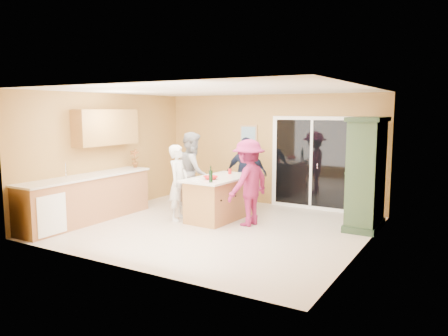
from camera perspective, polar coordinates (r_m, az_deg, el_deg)
The scene contains 22 objects.
floor at distance 8.46m, azimuth -1.23°, elevation -7.76°, with size 5.50×5.50×0.00m, color beige.
ceiling at distance 8.17m, azimuth -1.28°, elevation 10.13°, with size 5.50×5.00×0.10m, color white.
wall_back at distance 10.41m, azimuth 5.97°, elevation 2.37°, with size 5.50×0.10×2.60m, color #E2A45D.
wall_front at distance 6.24m, azimuth -13.37°, elevation -1.24°, with size 5.50×0.10×2.60m, color #E2A45D.
wall_left at distance 9.93m, azimuth -14.91°, elevation 1.90°, with size 0.10×5.00×2.60m, color #E2A45D.
wall_right at distance 7.18m, azimuth 17.80°, elevation -0.28°, with size 0.10×5.00×2.60m, color #E2A45D.
left_cabinet_run at distance 9.12m, azimuth -18.08°, elevation -4.02°, with size 0.65×3.05×1.24m.
upper_cabinets at distance 9.62m, azimuth -15.14°, elevation 5.16°, with size 0.35×1.60×0.75m, color #A76941.
sliding_door at distance 10.02m, azimuth 11.35°, elevation 0.62°, with size 1.90×0.07×2.10m.
framed_picture at distance 10.61m, azimuth 3.23°, elevation 4.11°, with size 0.46×0.04×0.56m.
kitchen_island at distance 9.01m, azimuth -0.59°, elevation -4.12°, with size 0.99×1.71×0.88m.
green_hutch at distance 8.62m, azimuth 18.08°, elevation -0.86°, with size 0.61×1.15×2.11m.
woman_white at distance 8.91m, azimuth -5.99°, elevation -1.93°, with size 0.56×0.37×1.54m, color white.
woman_grey at distance 9.65m, azimuth -4.09°, elevation -0.52°, with size 0.86×0.67×1.76m, color gray.
woman_navy at distance 9.89m, azimuth 2.93°, elevation -0.70°, with size 0.96×0.40×1.63m, color #181B34.
woman_magenta at distance 8.48m, azimuth 3.21°, elevation -1.92°, with size 1.08×0.62×1.68m, color #982154.
serving_bowl at distance 8.64m, azimuth -1.76°, elevation -1.27°, with size 0.27×0.27×0.07m, color red.
tulip_vase at distance 10.11m, azimuth -11.58°, elevation 1.26°, with size 0.22×0.15×0.42m, color red.
tumbler_near at distance 9.10m, azimuth -1.73°, elevation -0.69°, with size 0.07×0.07×0.11m, color red.
tumbler_far at distance 9.36m, azimuth 0.76°, elevation -0.45°, with size 0.08×0.08×0.11m, color red.
wine_bottle at distance 8.26m, azimuth -1.74°, elevation -1.05°, with size 0.07×0.07×0.31m.
white_plate at distance 8.66m, azimuth -3.62°, elevation -1.44°, with size 0.20×0.20×0.01m, color white.
Camera 1 is at (4.28, -6.95, 2.23)m, focal length 35.00 mm.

